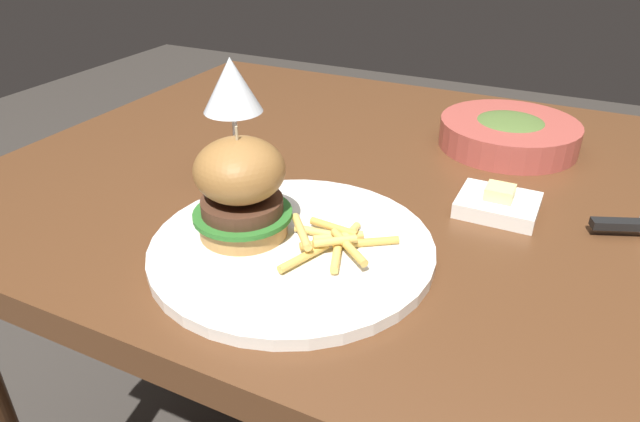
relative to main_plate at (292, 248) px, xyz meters
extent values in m
cube|color=#56331C|center=(0.04, 0.24, -0.03)|extent=(1.15, 0.87, 0.04)
cylinder|color=#56331C|center=(-0.47, 0.61, -0.40)|extent=(0.06, 0.06, 0.70)
cylinder|color=white|center=(0.00, 0.00, 0.00)|extent=(0.32, 0.32, 0.01)
cylinder|color=#B78447|center=(-0.06, -0.01, 0.02)|extent=(0.10, 0.10, 0.02)
cylinder|color=#2D7028|center=(-0.06, -0.01, 0.03)|extent=(0.11, 0.11, 0.01)
cylinder|color=#4C2D1E|center=(-0.06, -0.01, 0.04)|extent=(0.09, 0.09, 0.02)
ellipsoid|color=#9C6A35|center=(-0.06, -0.01, 0.09)|extent=(0.10, 0.10, 0.07)
cylinder|color=#CCB78C|center=(-0.06, -0.01, 0.11)|extent=(0.00, 0.00, 0.05)
cylinder|color=#EABC5B|center=(0.05, 0.03, 0.01)|extent=(0.01, 0.05, 0.01)
cylinder|color=#E0B251|center=(0.03, -0.03, 0.01)|extent=(0.03, 0.07, 0.01)
cylinder|color=#EABC5B|center=(0.06, -0.01, 0.01)|extent=(0.03, 0.06, 0.01)
cylinder|color=gold|center=(0.03, 0.04, 0.01)|extent=(0.06, 0.02, 0.01)
cylinder|color=#E0B251|center=(0.07, 0.00, 0.02)|extent=(0.06, 0.05, 0.01)
cylinder|color=#EABC5B|center=(0.05, 0.00, 0.02)|extent=(0.04, 0.04, 0.01)
cylinder|color=#EABC5B|center=(0.05, 0.03, 0.01)|extent=(0.05, 0.04, 0.01)
cylinder|color=gold|center=(0.04, 0.00, 0.01)|extent=(0.04, 0.04, 0.01)
cylinder|color=#EABC5B|center=(0.03, 0.02, 0.01)|extent=(0.07, 0.02, 0.01)
cylinder|color=#EABC5B|center=(0.01, 0.00, 0.03)|extent=(0.05, 0.06, 0.01)
cylinder|color=gold|center=(0.08, 0.03, 0.01)|extent=(0.07, 0.05, 0.01)
cylinder|color=silver|center=(-0.17, 0.15, -0.01)|extent=(0.08, 0.08, 0.00)
cylinder|color=silver|center=(-0.17, 0.15, 0.04)|extent=(0.01, 0.01, 0.09)
cone|color=silver|center=(-0.17, 0.15, 0.12)|extent=(0.08, 0.08, 0.07)
cube|color=black|center=(0.33, 0.20, 0.01)|extent=(0.06, 0.04, 0.01)
cube|color=white|center=(0.19, 0.20, 0.00)|extent=(0.10, 0.08, 0.02)
cube|color=#F4E58C|center=(0.19, 0.20, 0.02)|extent=(0.03, 0.03, 0.02)
cylinder|color=#B24C42|center=(0.16, 0.42, 0.01)|extent=(0.21, 0.21, 0.04)
ellipsoid|color=#4C662D|center=(0.16, 0.42, 0.03)|extent=(0.12, 0.12, 0.02)
camera|label=1|loc=(0.26, -0.47, 0.35)|focal=32.00mm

